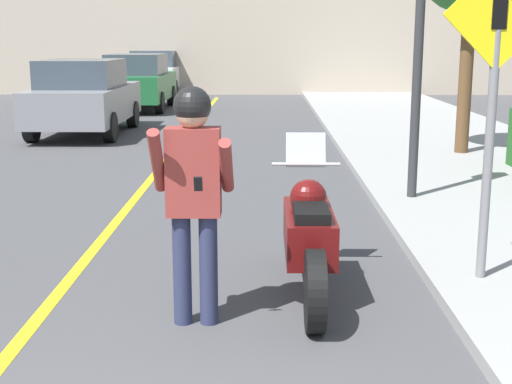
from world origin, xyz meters
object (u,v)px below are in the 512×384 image
Objects in this scene: crossing_sign at (493,91)px; parked_car_green at (138,81)px; traffic_light at (421,7)px; parked_car_grey at (84,97)px; motorcycle at (309,236)px; person_biker at (194,180)px; parked_car_white at (156,72)px.

crossing_sign reaches higher than parked_car_green.
parked_car_grey is (-6.00, 6.95, -1.67)m from traffic_light.
crossing_sign reaches higher than motorcycle.
parked_car_green is at bearing 114.55° from traffic_light.
person_biker is at bearing -121.58° from traffic_light.
crossing_sign is 16.91m from parked_car_green.
crossing_sign reaches higher than parked_car_white.
person_biker is at bearing -142.56° from motorcycle.
crossing_sign is 0.64× the size of parked_car_grey.
motorcycle is at bearing 37.44° from person_biker.
parked_car_grey is at bearing 113.45° from motorcycle.
parked_car_white is at bearing 93.23° from parked_car_green.
traffic_light is at bearing 64.80° from motorcycle.
traffic_light reaches higher than person_biker.
traffic_light reaches higher than parked_car_green.
crossing_sign is 0.77× the size of traffic_light.
parked_car_green is (-3.34, 16.67, -0.26)m from person_biker.
parked_car_grey is (-3.55, 10.94, -0.26)m from person_biker.
parked_car_white is (-0.13, 11.76, 0.00)m from parked_car_grey.
parked_car_white reaches higher than motorcycle.
parked_car_white is at bearing 90.65° from parked_car_grey.
crossing_sign is (1.50, 0.10, 1.21)m from motorcycle.
parked_car_green is at bearing 101.33° from person_biker.
person_biker is 0.52× the size of traffic_light.
motorcycle is 1.25× the size of person_biker.
parked_car_grey is 5.74m from parked_car_green.
traffic_light reaches higher than crossing_sign.
parked_car_white is (-6.13, 18.71, -1.67)m from traffic_light.
motorcycle is at bearing -176.24° from crossing_sign.
crossing_sign is at bearing -70.12° from parked_car_green.
parked_car_green is 1.00× the size of parked_car_white.
traffic_light reaches higher than motorcycle.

